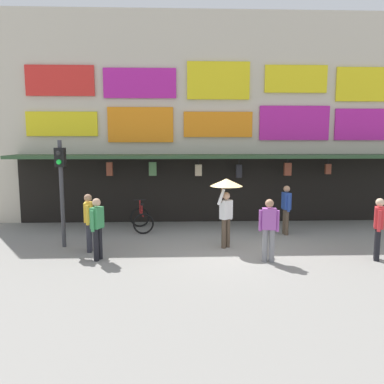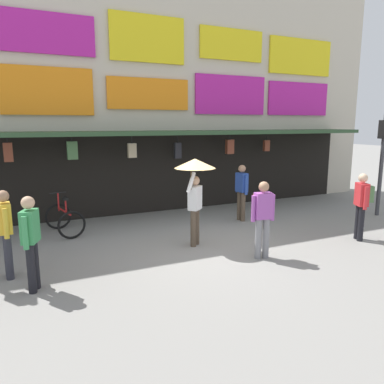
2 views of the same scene
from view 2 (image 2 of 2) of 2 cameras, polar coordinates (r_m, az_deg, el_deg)
ground_plane at (r=8.73m, az=1.97°, el=-8.66°), size 80.00×80.00×0.00m
shopfront at (r=12.55m, az=-7.60°, el=15.44°), size 18.00×2.60×8.00m
traffic_light_far at (r=12.88m, az=27.45°, el=6.10°), size 0.31×0.34×3.20m
bicycle_parked at (r=10.28m, az=-19.13°, el=-4.00°), size 0.94×1.28×1.05m
pedestrian_in_green at (r=11.02m, az=7.69°, el=0.39°), size 0.25×0.53×1.68m
pedestrian_in_yellow at (r=9.99m, az=24.87°, el=-1.34°), size 0.45×0.49×1.68m
pedestrian_in_blue at (r=6.88m, az=-23.71°, el=-6.60°), size 0.33×0.50×1.68m
pedestrian_in_white at (r=7.99m, az=10.86°, el=-3.31°), size 0.52×0.40×1.68m
pedestrian_with_umbrella at (r=8.54m, az=0.47°, el=2.27°), size 0.96×0.96×2.08m
pedestrian_in_black at (r=7.66m, az=-26.90°, el=-5.17°), size 0.25×0.53×1.68m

